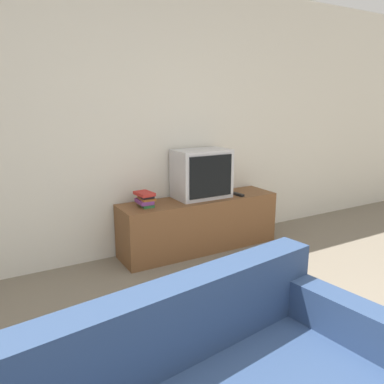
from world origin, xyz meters
The scene contains 5 objects.
wall_back centered at (0.00, 3.03, 1.30)m, with size 9.00×0.06×2.60m.
tv_stand centered at (0.84, 2.77, 0.27)m, with size 1.66×0.42×0.53m.
television centered at (0.88, 2.81, 0.78)m, with size 0.55×0.35×0.49m.
book_stack centered at (0.25, 2.77, 0.60)m, with size 0.16×0.21×0.13m.
remote_on_stand centered at (1.24, 2.68, 0.54)m, with size 0.06×0.16×0.02m.
Camera 1 is at (-1.05, -0.35, 1.47)m, focal length 35.00 mm.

